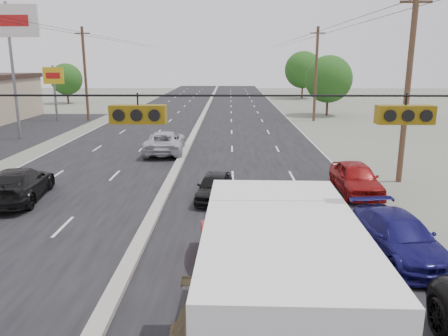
{
  "coord_description": "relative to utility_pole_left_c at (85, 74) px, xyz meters",
  "views": [
    {
      "loc": [
        3.23,
        -8.2,
        6.42
      ],
      "look_at": [
        3.0,
        9.01,
        2.2
      ],
      "focal_mm": 35.0,
      "sensor_mm": 36.0,
      "label": 1
    }
  ],
  "objects": [
    {
      "name": "tree_right_far",
      "position": [
        28.5,
        30.0,
        -0.15
      ],
      "size": [
        6.4,
        6.4,
        8.16
      ],
      "color": "#382619",
      "rests_on": "ground"
    },
    {
      "name": "red_sedan",
      "position": [
        15.5,
        -35.26,
        -4.49
      ],
      "size": [
        1.66,
        3.83,
        1.23
      ],
      "primitive_type": "imported",
      "rotation": [
        0.0,
        0.0,
        0.1
      ],
      "color": "#BC0C0B",
      "rests_on": "ground"
    },
    {
      "name": "pole_sign_far",
      "position": [
        -3.5,
        -0.0,
        -0.7
      ],
      "size": [
        2.2,
        0.25,
        6.0
      ],
      "color": "slate",
      "rests_on": "ground"
    },
    {
      "name": "queue_car_a",
      "position": [
        15.01,
        -28.36,
        -4.47
      ],
      "size": [
        1.91,
        3.9,
        1.28
      ],
      "primitive_type": "imported",
      "rotation": [
        0.0,
        0.0,
        -0.11
      ],
      "color": "black",
      "rests_on": "ground"
    },
    {
      "name": "traffic_signals",
      "position": [
        13.9,
        -40.0,
        0.39
      ],
      "size": [
        25.0,
        0.3,
        0.54
      ],
      "color": "black",
      "rests_on": "ground"
    },
    {
      "name": "oncoming_near",
      "position": [
        5.8,
        -28.59,
        -4.33
      ],
      "size": [
        2.85,
        5.6,
        1.56
      ],
      "primitive_type": "imported",
      "rotation": [
        0.0,
        0.0,
        3.27
      ],
      "color": "black",
      "rests_on": "ground"
    },
    {
      "name": "road_surface",
      "position": [
        12.5,
        -10.0,
        -5.11
      ],
      "size": [
        20.0,
        160.0,
        0.02
      ],
      "primitive_type": "cube",
      "color": "black",
      "rests_on": "ground"
    },
    {
      "name": "box_truck",
      "position": [
        16.64,
        -40.55,
        -3.18
      ],
      "size": [
        2.78,
        7.48,
        3.76
      ],
      "rotation": [
        0.0,
        0.0,
        -0.02
      ],
      "color": "black",
      "rests_on": "ground"
    },
    {
      "name": "queue_car_b",
      "position": [
        19.2,
        -31.19,
        -4.45
      ],
      "size": [
        1.9,
        4.11,
        1.3
      ],
      "primitive_type": "imported",
      "rotation": [
        0.0,
        0.0,
        -0.14
      ],
      "color": "white",
      "rests_on": "ground"
    },
    {
      "name": "center_median",
      "position": [
        12.5,
        -10.0,
        -5.01
      ],
      "size": [
        0.5,
        160.0,
        0.2
      ],
      "primitive_type": "cube",
      "color": "gray",
      "rests_on": "ground"
    },
    {
      "name": "oncoming_far",
      "position": [
        11.1,
        -17.62,
        -4.31
      ],
      "size": [
        2.96,
        5.87,
        1.59
      ],
      "primitive_type": "imported",
      "rotation": [
        0.0,
        0.0,
        3.2
      ],
      "color": "#ACAEB4",
      "rests_on": "ground"
    },
    {
      "name": "tree_right_mid",
      "position": [
        27.5,
        5.0,
        -0.77
      ],
      "size": [
        5.6,
        5.6,
        7.14
      ],
      "color": "#382619",
      "rests_on": "ground"
    },
    {
      "name": "pole_sign_billboard",
      "position": [
        -2.0,
        -12.0,
        3.76
      ],
      "size": [
        5.0,
        0.25,
        11.0
      ],
      "color": "slate",
      "rests_on": "ground"
    },
    {
      "name": "utility_pole_left_c",
      "position": [
        0.0,
        0.0,
        0.0
      ],
      "size": [
        1.6,
        0.3,
        10.0
      ],
      "color": "#422D1E",
      "rests_on": "ground"
    },
    {
      "name": "queue_car_d",
      "position": [
        21.4,
        -34.5,
        -4.41
      ],
      "size": [
        2.48,
        5.02,
        1.4
      ],
      "primitive_type": "imported",
      "rotation": [
        0.0,
        0.0,
        0.11
      ],
      "color": "#121052",
      "rests_on": "ground"
    },
    {
      "name": "queue_car_e",
      "position": [
        21.98,
        -27.29,
        -4.33
      ],
      "size": [
        1.93,
        4.62,
        1.56
      ],
      "primitive_type": "imported",
      "rotation": [
        0.0,
        0.0,
        0.02
      ],
      "color": "maroon",
      "rests_on": "ground"
    },
    {
      "name": "utility_pole_right_c",
      "position": [
        25.0,
        0.0,
        0.0
      ],
      "size": [
        1.6,
        0.3,
        10.0
      ],
      "color": "#422D1E",
      "rests_on": "ground"
    },
    {
      "name": "utility_pole_right_b",
      "position": [
        25.0,
        -25.0,
        0.0
      ],
      "size": [
        1.6,
        0.3,
        10.0
      ],
      "color": "#422D1E",
      "rests_on": "ground"
    },
    {
      "name": "tree_left_far",
      "position": [
        -9.5,
        20.0,
        -1.39
      ],
      "size": [
        4.8,
        4.8,
        6.12
      ],
      "color": "#382619",
      "rests_on": "ground"
    }
  ]
}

